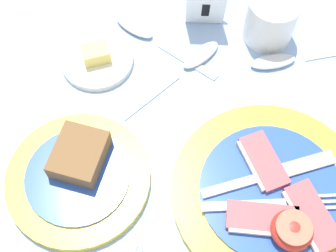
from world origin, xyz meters
TOP-DOWN VIEW (x-y plane):
  - ground_plane at (0.00, 0.00)m, footprint 3.00×3.00m
  - breakfast_plate at (0.09, -0.03)m, footprint 0.26×0.26m
  - bread_plate at (-0.16, 0.02)m, footprint 0.19×0.19m
  - sugar_cup at (0.14, 0.24)m, footprint 0.08×0.08m
  - butter_dish at (-0.13, 0.21)m, footprint 0.11×0.11m
  - number_card at (0.04, 0.28)m, footprint 0.07×0.05m
  - teaspoon_by_saucer at (-0.05, 0.25)m, footprint 0.16×0.14m
  - teaspoon_near_cup at (0.16, 0.19)m, footprint 0.19×0.04m
  - teaspoon_stray at (0.01, 0.19)m, footprint 0.16×0.13m

SIDE VIEW (x-z plane):
  - ground_plane at x=0.00m, z-range 0.00..0.00m
  - teaspoon_by_saucer at x=-0.05m, z-range 0.00..0.01m
  - teaspoon_near_cup at x=0.16m, z-range 0.00..0.01m
  - teaspoon_stray at x=0.01m, z-range 0.00..0.01m
  - butter_dish at x=-0.13m, z-range -0.01..0.02m
  - breakfast_plate at x=0.09m, z-range -0.01..0.03m
  - bread_plate at x=-0.16m, z-range -0.01..0.03m
  - number_card at x=0.04m, z-range 0.00..0.07m
  - sugar_cup at x=0.14m, z-range 0.00..0.08m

